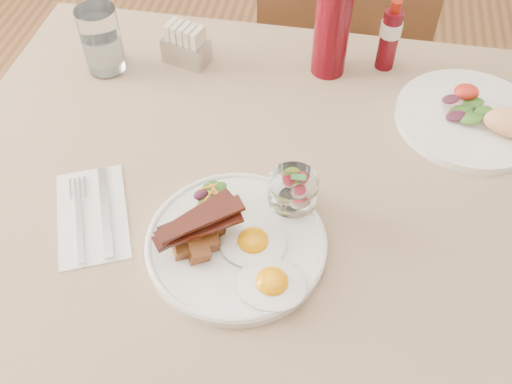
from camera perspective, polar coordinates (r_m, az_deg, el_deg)
The scene contains 13 objects.
table at distance 1.05m, azimuth 6.14°, elevation -1.96°, with size 1.33×0.88×0.75m.
chair_far at distance 1.63m, azimuth 8.41°, elevation 13.24°, with size 0.42×0.42×0.93m.
main_plate at distance 0.88m, azimuth -1.99°, elevation -5.18°, with size 0.28×0.28×0.02m, color white.
fried_eggs at distance 0.84m, azimuth 0.64°, elevation -6.99°, with size 0.17×0.19×0.03m.
bacon_potato_pile at distance 0.85m, azimuth -5.84°, elevation -3.99°, with size 0.13×0.12×0.06m.
side_salad at distance 0.91m, azimuth -4.33°, elevation -0.58°, with size 0.06×0.06×0.03m.
fruit_cup at distance 0.88m, azimuth 3.75°, elevation 0.22°, with size 0.08×0.08×0.08m.
second_plate at distance 1.13m, azimuth 21.69°, elevation 6.86°, with size 0.29×0.27×0.07m.
ketchup_bottle at distance 1.15m, azimuth 7.59°, elevation 15.77°, with size 0.07×0.07×0.20m.
hot_sauce_bottle at distance 1.19m, azimuth 13.22°, elevation 14.92°, with size 0.05×0.05×0.15m.
sugar_caddy at distance 1.20m, azimuth -7.02°, elevation 14.25°, with size 0.10×0.08×0.08m.
water_glass at distance 1.20m, azimuth -15.12°, elevation 14.14°, with size 0.08×0.08×0.13m.
napkin_cutlery at distance 0.96m, azimuth -15.98°, elevation -2.17°, with size 0.18×0.23×0.01m.
Camera 1 is at (0.01, -0.65, 1.48)m, focal length 40.00 mm.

